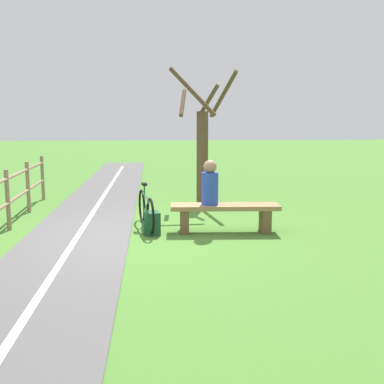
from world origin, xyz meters
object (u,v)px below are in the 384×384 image
object	(u,v)px
bicycle	(146,210)
backpack	(152,223)
tree_far_right	(202,146)
person_seated	(210,184)
bench	(225,213)

from	to	relation	value
bicycle	backpack	world-z (taller)	bicycle
tree_far_right	person_seated	bearing A→B (deg)	87.44
backpack	person_seated	bearing A→B (deg)	-174.78
bicycle	backpack	bearing A→B (deg)	2.95
bench	tree_far_right	xyz separation A→B (m)	(0.15, -2.69, 1.06)
bench	person_seated	bearing A→B (deg)	0.00
person_seated	backpack	xyz separation A→B (m)	(1.04, 0.10, -0.67)
bicycle	backpack	distance (m)	0.50
person_seated	bicycle	xyz separation A→B (m)	(1.16, -0.37, -0.52)
person_seated	bicycle	world-z (taller)	person_seated
bicycle	tree_far_right	world-z (taller)	tree_far_right
backpack	tree_far_right	distance (m)	3.24
backpack	bench	bearing A→B (deg)	-176.45
bench	bicycle	world-z (taller)	bicycle
bicycle	person_seated	bearing A→B (deg)	61.49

